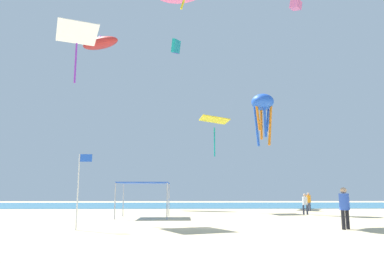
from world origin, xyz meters
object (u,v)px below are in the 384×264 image
Objects in this scene: person_near_tent at (305,202)px; person_central at (309,200)px; canopy_tent at (144,184)px; kite_diamond_white at (77,35)px; banner_flag at (80,183)px; kite_box_green at (296,0)px; kite_inflatable_red at (100,43)px; kite_octopus_blue at (263,105)px; kite_diamond_yellow at (214,122)px; person_leftmost at (344,205)px; kite_parafoil_teal at (176,47)px.

person_near_tent is 5.71m from person_central.
kite_diamond_white reaches higher than canopy_tent.
canopy_tent is 0.91× the size of kite_diamond_white.
kite_box_green is (16.41, 17.60, 19.34)m from banner_flag.
kite_diamond_white is at bearing 165.41° from kite_box_green.
canopy_tent is at bearing 75.76° from banner_flag.
kite_inflatable_red is (-7.89, 18.59, 18.18)m from canopy_tent.
banner_flag is 18.73m from kite_octopus_blue.
person_central is 0.45× the size of kite_diamond_white.
banner_flag is 0.95× the size of kite_diamond_yellow.
person_leftmost is 1.14× the size of person_central.
kite_octopus_blue is 4.94m from kite_diamond_yellow.
person_near_tent is at bearing -12.75° from kite_inflatable_red.
kite_diamond_white is at bearing 129.77° from kite_diamond_yellow.
kite_octopus_blue is at bearing -14.38° from kite_inflatable_red.
person_leftmost is at bearing 22.90° from kite_parafoil_teal.
canopy_tent is 27.17m from kite_inflatable_red.
kite_parafoil_teal is at bearing -151.13° from person_central.
person_central is at bearing 6.05° from kite_octopus_blue.
kite_diamond_yellow is at bearing -97.78° from person_central.
person_leftmost is (-2.08, -11.66, 0.18)m from person_near_tent.
kite_parafoil_teal is (-10.52, 18.55, 20.51)m from person_near_tent.
person_leftmost is 27.19m from kite_box_green.
person_central is 27.47m from kite_parafoil_teal.
kite_diamond_white is at bearing -74.01° from person_central.
canopy_tent is at bearing 173.39° from kite_octopus_blue.
person_leftmost is 0.51× the size of kite_diamond_white.
banner_flag is at bearing 40.73° from person_near_tent.
person_near_tent is 0.26× the size of kite_parafoil_teal.
kite_diamond_white is at bearing -56.22° from kite_inflatable_red.
canopy_tent is 0.98× the size of banner_flag.
person_near_tent is 0.76× the size of kite_box_green.
person_central is 0.31× the size of kite_inflatable_red.
kite_parafoil_teal reaches higher than banner_flag.
kite_box_green reaches higher than person_near_tent.
person_leftmost is 0.90× the size of kite_box_green.
person_near_tent is at bearing -36.67° from person_central.
canopy_tent is 12.57m from kite_octopus_blue.
kite_diamond_yellow is at bearing 53.82° from canopy_tent.
kite_inflatable_red is (-9.60, -3.35, -1.01)m from kite_parafoil_teal.
kite_diamond_yellow is (5.56, 7.61, 5.90)m from canopy_tent.
kite_diamond_white is at bearing 174.37° from kite_octopus_blue.
banner_flag is (-16.46, -16.96, 1.10)m from person_central.
canopy_tent is 1.77× the size of person_leftmost.
person_central is at bearing 9.66° from kite_diamond_white.
kite_parafoil_teal is 22.59m from kite_octopus_blue.
person_near_tent is at bearing 36.84° from kite_parafoil_teal.
person_leftmost is at bearing 81.47° from person_near_tent.
kite_parafoil_teal is at bearing 43.59° from kite_inflatable_red.
banner_flag reaches higher than person_central.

